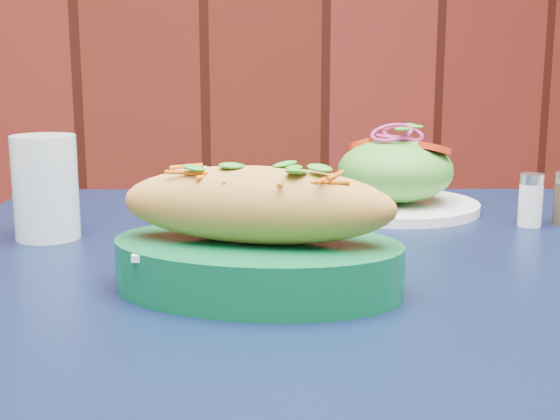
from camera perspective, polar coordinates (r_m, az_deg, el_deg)
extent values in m
cube|color=black|center=(0.78, 1.70, -4.71)|extent=(0.93, 0.93, 0.03)
cube|color=white|center=(0.67, -1.71, -2.64)|extent=(0.21, 0.16, 0.01)
ellipsoid|color=gold|center=(0.66, -1.73, 0.38)|extent=(0.25, 0.17, 0.07)
cylinder|color=white|center=(1.02, 8.36, 0.29)|extent=(0.22, 0.22, 0.01)
ellipsoid|color=#4C992D|center=(1.01, 8.43, 2.89)|extent=(0.15, 0.15, 0.08)
cylinder|color=red|center=(0.99, 11.22, 4.72)|extent=(0.04, 0.04, 0.01)
cylinder|color=red|center=(1.03, 6.11, 5.07)|extent=(0.04, 0.04, 0.01)
cylinder|color=red|center=(1.05, 7.69, 5.19)|extent=(0.04, 0.04, 0.01)
torus|color=#9C225F|center=(1.01, 8.51, 5.47)|extent=(0.05, 0.05, 0.00)
torus|color=#9C225F|center=(1.01, 8.52, 5.69)|extent=(0.05, 0.05, 0.00)
torus|color=#9C225F|center=(1.01, 8.53, 5.92)|extent=(0.05, 0.05, 0.00)
cylinder|color=silver|center=(0.89, -16.77, 1.59)|extent=(0.07, 0.07, 0.11)
cylinder|color=white|center=(0.96, 17.84, 0.35)|extent=(0.03, 0.03, 0.05)
cylinder|color=silver|center=(0.96, 17.95, 2.18)|extent=(0.03, 0.03, 0.01)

